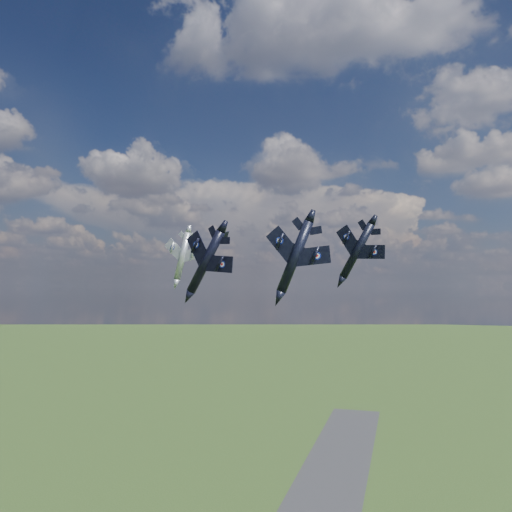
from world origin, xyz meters
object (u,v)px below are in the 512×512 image
(jet_right_navy, at_px, (295,256))
(jet_high_navy, at_px, (357,251))
(jet_left_silver, at_px, (182,256))
(jet_lead_navy, at_px, (206,262))

(jet_right_navy, bearing_deg, jet_high_navy, 77.42)
(jet_left_silver, bearing_deg, jet_high_navy, -2.00)
(jet_lead_navy, bearing_deg, jet_right_navy, -8.18)
(jet_right_navy, xyz_separation_m, jet_high_navy, (6.57, 24.00, 2.33))
(jet_right_navy, relative_size, jet_high_navy, 0.96)
(jet_right_navy, distance_m, jet_left_silver, 42.82)
(jet_lead_navy, relative_size, jet_high_navy, 1.04)
(jet_lead_navy, distance_m, jet_left_silver, 26.65)
(jet_lead_navy, bearing_deg, jet_high_navy, 51.67)
(jet_lead_navy, relative_size, jet_left_silver, 1.11)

